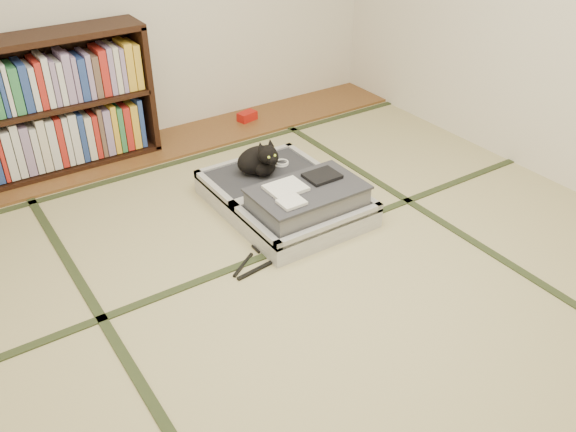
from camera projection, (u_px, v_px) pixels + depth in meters
floor at (317, 290)px, 3.13m from camera, size 4.50×4.50×0.00m
wood_strip at (160, 146)px, 4.53m from camera, size 4.00×0.50×0.02m
red_item at (247, 116)px, 4.89m from camera, size 0.17×0.12×0.07m
tatami_borders at (267, 244)px, 3.48m from camera, size 4.00×4.50×0.01m
bookcase at (49, 108)px, 4.02m from camera, size 1.37×0.31×0.92m
suitcase at (288, 198)px, 3.72m from camera, size 0.74×0.99×0.29m
cat at (260, 160)px, 3.84m from camera, size 0.33×0.33×0.27m
cable_coil at (281, 163)px, 4.00m from camera, size 0.10×0.10×0.02m
hanger at (267, 260)px, 3.34m from camera, size 0.45×0.23×0.01m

